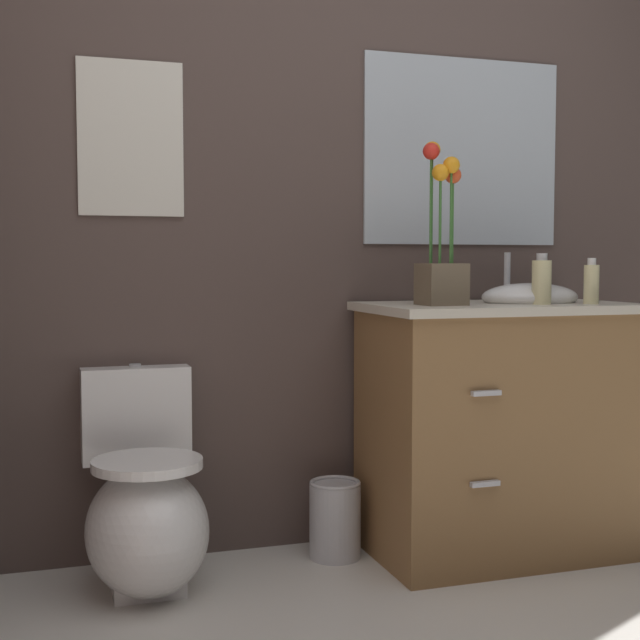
{
  "coord_description": "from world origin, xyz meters",
  "views": [
    {
      "loc": [
        -1.11,
        -1.46,
        1.03
      ],
      "look_at": [
        -0.23,
        1.22,
        0.85
      ],
      "focal_mm": 49.29,
      "sensor_mm": 36.0,
      "label": 1
    }
  ],
  "objects_px": {
    "soap_bottle": "(591,283)",
    "wall_poster": "(131,138)",
    "wall_mirror": "(463,152)",
    "toilet": "(145,513)",
    "vanity_cabinet": "(499,425)",
    "flower_vase": "(441,250)",
    "lotion_bottle": "(542,281)",
    "trash_bin": "(335,519)"
  },
  "relations": [
    {
      "from": "soap_bottle",
      "to": "wall_poster",
      "type": "relative_size",
      "value": 0.31
    },
    {
      "from": "vanity_cabinet",
      "to": "wall_mirror",
      "type": "distance_m",
      "value": 1.04
    },
    {
      "from": "soap_bottle",
      "to": "wall_poster",
      "type": "distance_m",
      "value": 1.65
    },
    {
      "from": "wall_poster",
      "to": "wall_mirror",
      "type": "height_order",
      "value": "wall_mirror"
    },
    {
      "from": "toilet",
      "to": "wall_poster",
      "type": "bearing_deg",
      "value": 90.0
    },
    {
      "from": "flower_vase",
      "to": "soap_bottle",
      "type": "height_order",
      "value": "flower_vase"
    },
    {
      "from": "flower_vase",
      "to": "soap_bottle",
      "type": "distance_m",
      "value": 0.55
    },
    {
      "from": "soap_bottle",
      "to": "toilet",
      "type": "bearing_deg",
      "value": 173.44
    },
    {
      "from": "soap_bottle",
      "to": "wall_mirror",
      "type": "bearing_deg",
      "value": 121.56
    },
    {
      "from": "toilet",
      "to": "trash_bin",
      "type": "relative_size",
      "value": 2.54
    },
    {
      "from": "toilet",
      "to": "wall_mirror",
      "type": "bearing_deg",
      "value": 12.2
    },
    {
      "from": "vanity_cabinet",
      "to": "flower_vase",
      "type": "xyz_separation_m",
      "value": [
        -0.26,
        -0.06,
        0.62
      ]
    },
    {
      "from": "soap_bottle",
      "to": "trash_bin",
      "type": "distance_m",
      "value": 1.21
    },
    {
      "from": "trash_bin",
      "to": "wall_poster",
      "type": "distance_m",
      "value": 1.48
    },
    {
      "from": "vanity_cabinet",
      "to": "flower_vase",
      "type": "distance_m",
      "value": 0.67
    },
    {
      "from": "lotion_bottle",
      "to": "trash_bin",
      "type": "height_order",
      "value": "lotion_bottle"
    },
    {
      "from": "lotion_bottle",
      "to": "wall_poster",
      "type": "height_order",
      "value": "wall_poster"
    },
    {
      "from": "wall_mirror",
      "to": "flower_vase",
      "type": "bearing_deg",
      "value": -126.03
    },
    {
      "from": "vanity_cabinet",
      "to": "wall_poster",
      "type": "height_order",
      "value": "wall_poster"
    },
    {
      "from": "flower_vase",
      "to": "wall_mirror",
      "type": "bearing_deg",
      "value": 53.97
    },
    {
      "from": "trash_bin",
      "to": "wall_poster",
      "type": "xyz_separation_m",
      "value": [
        -0.66,
        0.18,
        1.31
      ]
    },
    {
      "from": "toilet",
      "to": "lotion_bottle",
      "type": "bearing_deg",
      "value": -5.96
    },
    {
      "from": "soap_bottle",
      "to": "wall_mirror",
      "type": "height_order",
      "value": "wall_mirror"
    },
    {
      "from": "vanity_cabinet",
      "to": "lotion_bottle",
      "type": "bearing_deg",
      "value": -50.51
    },
    {
      "from": "wall_mirror",
      "to": "trash_bin",
      "type": "bearing_deg",
      "value": -162.77
    },
    {
      "from": "toilet",
      "to": "wall_mirror",
      "type": "distance_m",
      "value": 1.75
    },
    {
      "from": "lotion_bottle",
      "to": "wall_poster",
      "type": "bearing_deg",
      "value": 163.03
    },
    {
      "from": "flower_vase",
      "to": "lotion_bottle",
      "type": "xyz_separation_m",
      "value": [
        0.35,
        -0.05,
        -0.11
      ]
    },
    {
      "from": "trash_bin",
      "to": "wall_mirror",
      "type": "height_order",
      "value": "wall_mirror"
    },
    {
      "from": "flower_vase",
      "to": "lotion_bottle",
      "type": "bearing_deg",
      "value": -8.16
    },
    {
      "from": "lotion_bottle",
      "to": "wall_poster",
      "type": "distance_m",
      "value": 1.47
    },
    {
      "from": "toilet",
      "to": "vanity_cabinet",
      "type": "bearing_deg",
      "value": -1.22
    },
    {
      "from": "vanity_cabinet",
      "to": "flower_vase",
      "type": "height_order",
      "value": "flower_vase"
    },
    {
      "from": "trash_bin",
      "to": "lotion_bottle",
      "type": "bearing_deg",
      "value": -18.93
    },
    {
      "from": "soap_bottle",
      "to": "wall_mirror",
      "type": "relative_size",
      "value": 0.2
    },
    {
      "from": "trash_bin",
      "to": "soap_bottle",
      "type": "bearing_deg",
      "value": -17.35
    },
    {
      "from": "lotion_bottle",
      "to": "flower_vase",
      "type": "bearing_deg",
      "value": 171.84
    },
    {
      "from": "wall_poster",
      "to": "trash_bin",
      "type": "bearing_deg",
      "value": -14.95
    },
    {
      "from": "toilet",
      "to": "lotion_bottle",
      "type": "height_order",
      "value": "lotion_bottle"
    },
    {
      "from": "flower_vase",
      "to": "wall_poster",
      "type": "bearing_deg",
      "value": 160.02
    },
    {
      "from": "toilet",
      "to": "vanity_cabinet",
      "type": "height_order",
      "value": "vanity_cabinet"
    },
    {
      "from": "wall_poster",
      "to": "toilet",
      "type": "bearing_deg",
      "value": -90.0
    }
  ]
}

